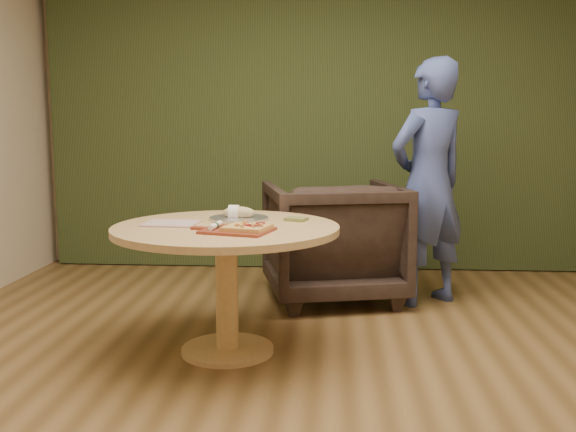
% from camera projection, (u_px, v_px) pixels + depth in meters
% --- Properties ---
extents(room_shell, '(5.04, 6.04, 2.84)m').
position_uv_depth(room_shell, '(295.00, 107.00, 2.91)').
color(room_shell, brown).
rests_on(room_shell, ground).
extents(curtain, '(4.80, 0.14, 2.78)m').
position_uv_depth(curtain, '(314.00, 115.00, 5.77)').
color(curtain, '#2A3719').
rests_on(curtain, ground).
extents(pedestal_table, '(1.29, 1.29, 0.75)m').
position_uv_depth(pedestal_table, '(226.00, 250.00, 3.66)').
color(pedestal_table, '#DCB270').
rests_on(pedestal_table, ground).
extents(pizza_paddle, '(0.47, 0.36, 0.01)m').
position_uv_depth(pizza_paddle, '(236.00, 230.00, 3.43)').
color(pizza_paddle, maroon).
rests_on(pizza_paddle, pedestal_table).
extents(flatbread_pizza, '(0.27, 0.27, 0.04)m').
position_uv_depth(flatbread_pizza, '(247.00, 227.00, 3.41)').
color(flatbread_pizza, tan).
rests_on(flatbread_pizza, pizza_paddle).
extents(cutlery_roll, '(0.05, 0.20, 0.03)m').
position_uv_depth(cutlery_roll, '(215.00, 225.00, 3.45)').
color(cutlery_roll, white).
rests_on(cutlery_roll, pizza_paddle).
extents(newspaper, '(0.32, 0.27, 0.01)m').
position_uv_depth(newspaper, '(171.00, 223.00, 3.68)').
color(newspaper, silver).
rests_on(newspaper, pedestal_table).
extents(serving_tray, '(0.36, 0.36, 0.02)m').
position_uv_depth(serving_tray, '(239.00, 218.00, 3.86)').
color(serving_tray, silver).
rests_on(serving_tray, pedestal_table).
extents(bread_roll, '(0.19, 0.09, 0.09)m').
position_uv_depth(bread_roll, '(237.00, 212.00, 3.85)').
color(bread_roll, '#CBB67C').
rests_on(bread_roll, serving_tray).
extents(green_packet, '(0.15, 0.14, 0.02)m').
position_uv_depth(green_packet, '(296.00, 219.00, 3.81)').
color(green_packet, '#4F5B29').
rests_on(green_packet, pedestal_table).
extents(armchair, '(1.14, 1.09, 0.99)m').
position_uv_depth(armchair, '(333.00, 235.00, 4.81)').
color(armchair, black).
rests_on(armchair, ground).
extents(person_standing, '(0.78, 0.72, 1.79)m').
position_uv_depth(person_standing, '(428.00, 183.00, 4.66)').
color(person_standing, '#3E4F8F').
rests_on(person_standing, ground).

